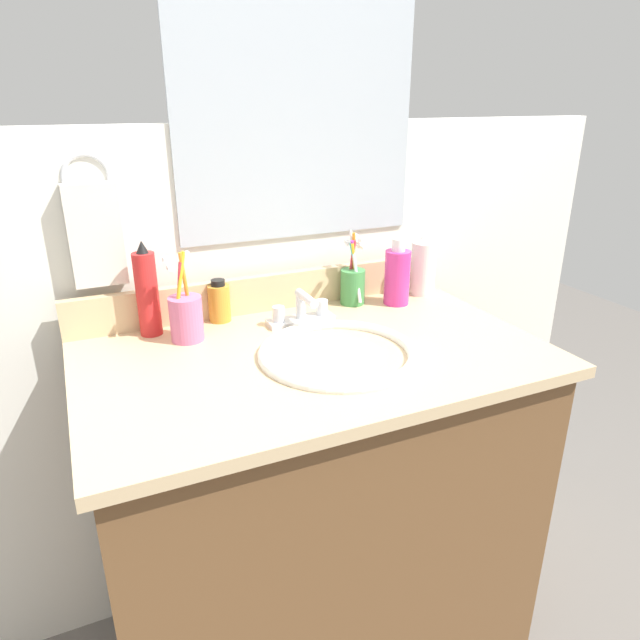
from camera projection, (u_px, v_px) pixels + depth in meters
name	position (u px, v px, depth m)	size (l,w,h in m)	color
vanity_cabinet	(316.00, 521.00, 1.34)	(0.92, 0.54, 0.83)	brown
countertop	(315.00, 357.00, 1.18)	(0.96, 0.58, 0.03)	#D1B284
backsplash	(269.00, 292.00, 1.40)	(0.96, 0.02, 0.09)	#D1B284
back_wall	(265.00, 373.00, 1.55)	(2.06, 0.04, 1.30)	white
mirror_panel	(298.00, 117.00, 1.32)	(0.60, 0.01, 0.56)	#B2BCC6
towel_ring	(86.00, 177.00, 1.18)	(0.10, 0.10, 0.01)	silver
hand_towel	(95.00, 235.00, 1.21)	(0.11, 0.04, 0.22)	silver
sink_basin	(338.00, 368.00, 1.18)	(0.33, 0.33, 0.11)	white
faucet	(302.00, 312.00, 1.32)	(0.16, 0.10, 0.08)	silver
bottle_oil_amber	(219.00, 302.00, 1.33)	(0.05, 0.05, 0.10)	gold
bottle_lotion_white	(423.00, 267.00, 1.50)	(0.07, 0.07, 0.16)	white
bottle_spray_red	(147.00, 293.00, 1.23)	(0.05, 0.05, 0.21)	red
bottle_soap_pink	(397.00, 276.00, 1.43)	(0.06, 0.06, 0.17)	#D8338C
cup_pink	(186.00, 316.00, 1.22)	(0.07, 0.07, 0.20)	#D16693
cup_green	(353.00, 283.00, 1.44)	(0.07, 0.09, 0.19)	#3F8C47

